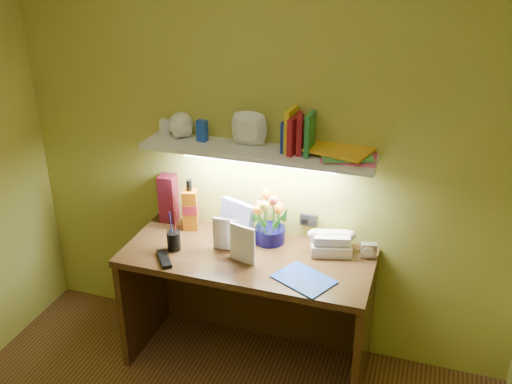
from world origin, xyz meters
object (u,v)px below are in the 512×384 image
desk (247,310)px  desk_clock (369,250)px  telephone (331,241)px  whisky_bottle (190,204)px  flower_bouquet (270,217)px

desk → desk_clock: (0.65, 0.18, 0.42)m
telephone → whisky_bottle: (-0.86, 0.01, 0.09)m
desk → desk_clock: bearing=15.9°
flower_bouquet → telephone: 0.37m
desk → whisky_bottle: (-0.42, 0.19, 0.53)m
flower_bouquet → whisky_bottle: (-0.50, 0.01, 0.00)m
flower_bouquet → whisky_bottle: bearing=179.2°
desk → desk_clock: desk_clock is taller
desk_clock → flower_bouquet: bearing=168.0°
flower_bouquet → desk: bearing=-112.9°
desk → flower_bouquet: 0.57m
desk → telephone: bearing=22.2°
desk_clock → desk: bearing=-176.1°
flower_bouquet → whisky_bottle: whisky_bottle is taller
desk → flower_bouquet: flower_bouquet is taller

